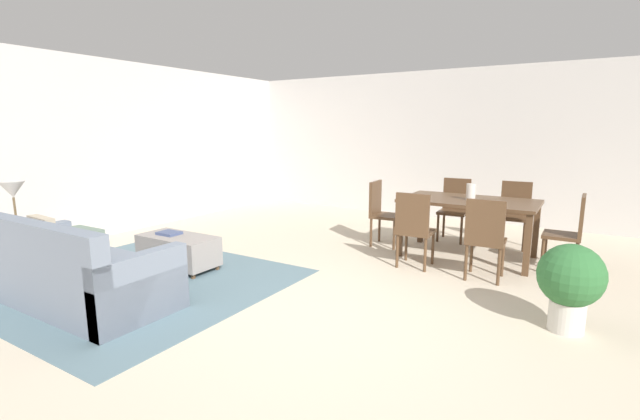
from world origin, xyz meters
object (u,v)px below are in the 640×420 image
object	(u,v)px
ottoman_table	(178,250)
side_table	(19,238)
dining_chair_far_right	(514,210)
potted_plant	(570,281)
dining_table	(469,206)
dining_chair_near_left	(414,226)
couch	(74,274)
vase_centerpiece	(471,192)
dining_chair_far_left	(455,206)
table_lamp	(13,191)
book_on_ottoman	(169,233)
dining_chair_head_west	(381,209)
dining_chair_head_east	(571,229)
dining_chair_near_right	(485,235)

from	to	relation	value
ottoman_table	side_table	world-z (taller)	side_table
dining_chair_far_right	potted_plant	size ratio (longest dim) A/B	1.24
dining_table	potted_plant	distance (m)	2.17
dining_chair_near_left	dining_chair_far_right	xyz separation A→B (m)	(0.86, 1.70, 0.00)
couch	potted_plant	world-z (taller)	couch
ottoman_table	dining_table	distance (m)	3.68
side_table	vase_centerpiece	xyz separation A→B (m)	(4.17, 3.39, 0.42)
side_table	dining_chair_near_left	size ratio (longest dim) A/B	0.61
couch	dining_chair_far_left	xyz separation A→B (m)	(2.44, 4.40, 0.23)
table_lamp	book_on_ottoman	world-z (taller)	table_lamp
dining_chair_far_left	vase_centerpiece	world-z (taller)	vase_centerpiece
ottoman_table	dining_chair_far_left	bearing A→B (deg)	52.14
potted_plant	dining_chair_near_left	bearing A→B (deg)	150.50
dining_chair_head_west	dining_chair_far_left	bearing A→B (deg)	46.74
table_lamp	dining_chair_far_left	xyz separation A→B (m)	(3.75, 4.26, -0.45)
side_table	dining_chair_far_right	bearing A→B (deg)	43.32
dining_chair_head_east	vase_centerpiece	size ratio (longest dim) A/B	4.44
dining_chair_far_left	dining_chair_head_west	xyz separation A→B (m)	(-0.81, -0.86, 0.00)
ottoman_table	dining_chair_far_right	bearing A→B (deg)	44.36
dining_chair_near_left	potted_plant	world-z (taller)	dining_chair_near_left
dining_chair_far_left	dining_chair_head_west	distance (m)	1.18
dining_chair_head_east	dining_chair_head_west	bearing A→B (deg)	179.85
side_table	dining_chair_near_right	distance (m)	5.21
couch	ottoman_table	xyz separation A→B (m)	(0.00, 1.26, -0.06)
dining_table	dining_chair_head_west	xyz separation A→B (m)	(-1.20, -0.03, -0.15)
dining_chair_near_right	dining_chair_head_west	world-z (taller)	same
side_table	table_lamp	xyz separation A→B (m)	(0.00, 0.00, 0.53)
couch	table_lamp	xyz separation A→B (m)	(-1.31, 0.14, 0.68)
dining_chair_far_right	potted_plant	distance (m)	2.77
dining_chair_near_right	vase_centerpiece	world-z (taller)	vase_centerpiece
dining_chair_far_left	dining_chair_near_right	bearing A→B (deg)	-65.21
ottoman_table	potted_plant	xyz separation A→B (m)	(4.07, 0.54, 0.21)
dining_chair_near_left	vase_centerpiece	world-z (taller)	vase_centerpiece
ottoman_table	dining_chair_far_left	distance (m)	3.98
table_lamp	vase_centerpiece	distance (m)	5.38
dining_table	dining_chair_far_right	bearing A→B (deg)	64.17
dining_table	dining_chair_far_right	world-z (taller)	dining_chair_far_right
dining_table	dining_chair_far_right	distance (m)	0.99
dining_chair_far_right	dining_chair_head_west	size ratio (longest dim) A/B	1.00
dining_chair_head_west	dining_chair_head_east	bearing A→B (deg)	-0.15
table_lamp	book_on_ottoman	distance (m)	1.72
dining_chair_far_right	potted_plant	world-z (taller)	dining_chair_far_right
dining_chair_near_right	dining_chair_head_west	bearing A→B (deg)	152.60
dining_chair_far_right	dining_chair_near_left	bearing A→B (deg)	-116.86
side_table	book_on_ottoman	distance (m)	1.62
ottoman_table	potted_plant	distance (m)	4.11
dining_table	dining_chair_head_east	world-z (taller)	dining_chair_head_east
vase_centerpiece	dining_chair_far_right	bearing A→B (deg)	66.21
dining_chair_near_right	dining_chair_far_left	world-z (taller)	same
dining_chair_near_left	dining_chair_far_left	size ratio (longest dim) A/B	1.00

